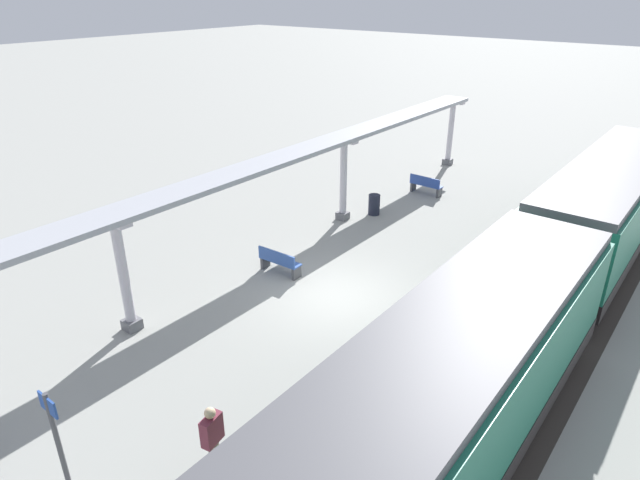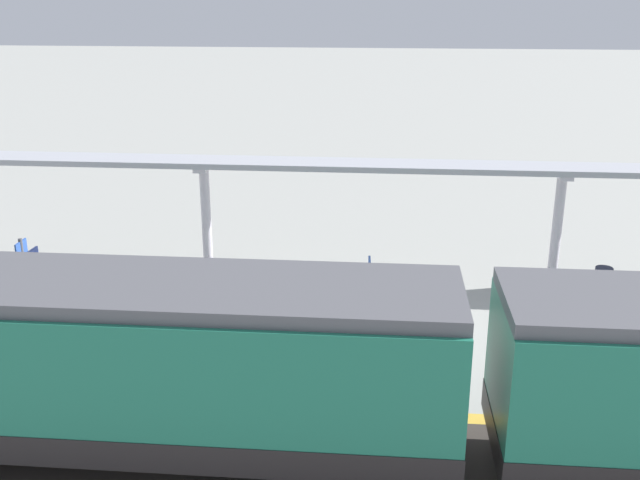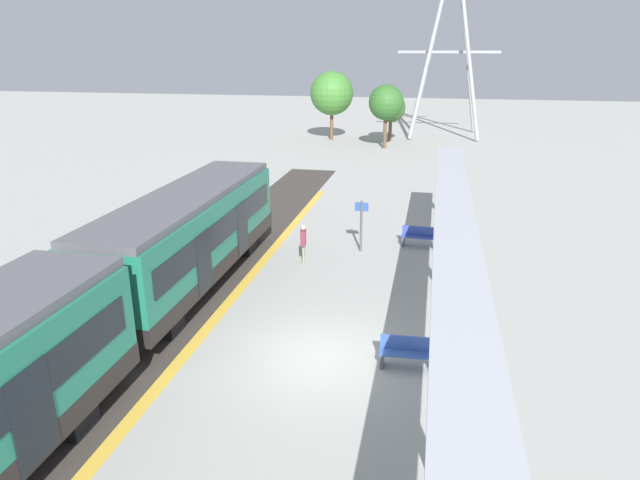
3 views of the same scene
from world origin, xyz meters
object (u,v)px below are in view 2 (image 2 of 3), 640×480
at_px(passenger_waiting_near_edge, 67,320).
at_px(canopy_pillar_second, 557,229).
at_px(canopy_pillar_third, 206,220).
at_px(platform_info_sign, 24,271).
at_px(trash_bin, 603,282).
at_px(train_far_carriage, 139,368).
at_px(bench_far_end, 374,279).
at_px(bench_near_end, 30,268).

bearing_deg(passenger_waiting_near_edge, canopy_pillar_second, -64.95).
xyz_separation_m(canopy_pillar_second, canopy_pillar_third, (0.00, 9.99, 0.00)).
bearing_deg(canopy_pillar_third, platform_info_sign, 132.41).
distance_m(trash_bin, platform_info_sign, 15.35).
distance_m(train_far_carriage, canopy_pillar_third, 9.07).
bearing_deg(trash_bin, passenger_waiting_near_edge, 110.25).
relative_size(train_far_carriage, platform_info_sign, 5.07).
xyz_separation_m(train_far_carriage, bench_far_end, (7.95, -3.99, -1.38)).
bearing_deg(bench_near_end, canopy_pillar_second, -85.72).
height_order(train_far_carriage, canopy_pillar_third, train_far_carriage).
height_order(canopy_pillar_third, passenger_waiting_near_edge, canopy_pillar_third).
relative_size(train_far_carriage, canopy_pillar_third, 3.34).
distance_m(canopy_pillar_second, bench_near_end, 15.07).
bearing_deg(bench_far_end, canopy_pillar_third, 77.67).
relative_size(bench_near_end, bench_far_end, 1.00).
height_order(bench_far_end, passenger_waiting_near_edge, passenger_waiting_near_edge).
relative_size(trash_bin, passenger_waiting_near_edge, 0.53).
bearing_deg(trash_bin, train_far_carriage, 128.92).
relative_size(bench_near_end, trash_bin, 1.77).
height_order(train_far_carriage, trash_bin, train_far_carriage).
height_order(canopy_pillar_second, canopy_pillar_third, same).
bearing_deg(passenger_waiting_near_edge, bench_far_end, -56.73).
distance_m(canopy_pillar_third, passenger_waiting_near_edge, 5.94).
bearing_deg(canopy_pillar_third, passenger_waiting_near_edge, 160.92).
distance_m(canopy_pillar_second, trash_bin, 1.90).
xyz_separation_m(train_far_carriage, canopy_pillar_third, (9.02, 0.93, -0.13)).
distance_m(canopy_pillar_third, bench_near_end, 5.26).
bearing_deg(platform_info_sign, canopy_pillar_third, -47.59).
bearing_deg(trash_bin, canopy_pillar_third, 86.28).
height_order(platform_info_sign, passenger_waiting_near_edge, platform_info_sign).
relative_size(canopy_pillar_third, bench_far_end, 2.20).
relative_size(train_far_carriage, canopy_pillar_second, 3.34).
relative_size(canopy_pillar_third, trash_bin, 3.89).
bearing_deg(platform_info_sign, bench_far_end, -74.41).
height_order(bench_far_end, platform_info_sign, platform_info_sign).
bearing_deg(canopy_pillar_second, train_far_carriage, 134.88).
distance_m(canopy_pillar_second, passenger_waiting_near_edge, 13.18).
distance_m(canopy_pillar_second, canopy_pillar_third, 9.99).
relative_size(canopy_pillar_third, passenger_waiting_near_edge, 2.05).
distance_m(canopy_pillar_second, platform_info_sign, 14.30).
bearing_deg(bench_far_end, platform_info_sign, 105.59).
xyz_separation_m(canopy_pillar_third, bench_near_end, (-1.12, 4.98, -1.25)).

